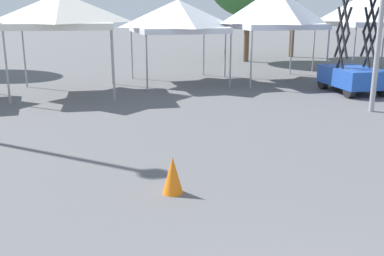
% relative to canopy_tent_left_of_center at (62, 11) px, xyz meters
% --- Properties ---
extents(canopy_tent_left_of_center, '(3.40, 3.40, 3.25)m').
position_rel_canopy_tent_left_of_center_xyz_m(canopy_tent_left_of_center, '(0.00, 0.00, 0.00)').
color(canopy_tent_left_of_center, '#9E9EA3').
rests_on(canopy_tent_left_of_center, ground).
extents(canopy_tent_far_left, '(3.36, 3.36, 3.08)m').
position_rel_canopy_tent_left_of_center_xyz_m(canopy_tent_far_left, '(4.10, 1.30, -0.20)').
color(canopy_tent_far_left, '#9E9EA3').
rests_on(canopy_tent_far_left, ground).
extents(canopy_tent_behind_right, '(3.11, 3.11, 3.55)m').
position_rel_canopy_tent_left_of_center_xyz_m(canopy_tent_behind_right, '(7.78, 0.84, 0.09)').
color(canopy_tent_behind_right, '#9E9EA3').
rests_on(canopy_tent_behind_right, ground).
extents(canopy_tent_behind_left, '(3.77, 3.77, 3.56)m').
position_rel_canopy_tent_left_of_center_xyz_m(canopy_tent_behind_left, '(12.23, 1.09, 0.13)').
color(canopy_tent_behind_left, '#9E9EA3').
rests_on(canopy_tent_behind_left, ground).
extents(scissor_lift, '(1.47, 2.34, 3.86)m').
position_rel_canopy_tent_left_of_center_xyz_m(scissor_lift, '(9.34, -2.17, -1.51)').
color(scissor_lift, black).
rests_on(scissor_lift, ground).
extents(traffic_cone_lot_center, '(0.32, 0.32, 0.59)m').
position_rel_canopy_tent_left_of_center_xyz_m(traffic_cone_lot_center, '(1.76, -9.12, -2.39)').
color(traffic_cone_lot_center, orange).
rests_on(traffic_cone_lot_center, ground).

